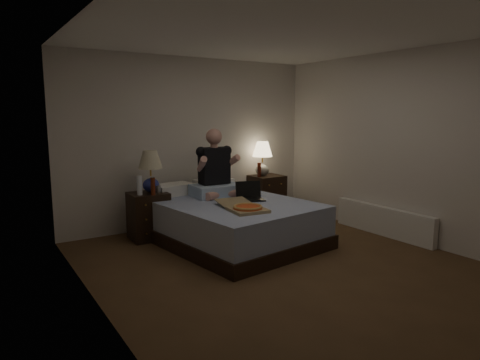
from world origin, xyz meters
TOP-DOWN VIEW (x-y plane):
  - floor at (0.00, 0.00)m, footprint 4.00×4.50m
  - ceiling at (0.00, 0.00)m, footprint 4.00×4.50m
  - wall_back at (0.00, 2.25)m, footprint 4.00×0.00m
  - wall_left at (-2.00, 0.00)m, footprint 0.00×4.50m
  - wall_right at (2.00, 0.00)m, footprint 0.00×4.50m
  - bed at (-0.02, 1.11)m, footprint 1.90×2.37m
  - nightstand_left at (-0.88, 1.80)m, footprint 0.50×0.45m
  - nightstand_right at (1.26, 2.05)m, footprint 0.53×0.48m
  - lamp_left at (-0.82, 1.83)m, footprint 0.33×0.33m
  - lamp_right at (1.17, 2.05)m, footprint 0.36×0.36m
  - water_bottle at (-1.03, 1.71)m, footprint 0.07×0.07m
  - soda_can at (-0.77, 1.72)m, footprint 0.07×0.07m
  - beer_bottle_left at (-0.88, 1.62)m, footprint 0.06×0.06m
  - beer_bottle_right at (1.06, 1.98)m, footprint 0.06×0.06m
  - person at (-0.00, 1.51)m, footprint 0.68×0.54m
  - laptop at (0.23, 0.99)m, footprint 0.41×0.37m
  - pizza_box at (-0.15, 0.49)m, footprint 0.49×0.80m
  - radiator at (1.93, 0.22)m, footprint 0.10×1.60m

SIDE VIEW (x-z plane):
  - floor at x=0.00m, z-range 0.00..0.00m
  - radiator at x=1.93m, z-range 0.00..0.40m
  - bed at x=-0.02m, z-range 0.00..0.54m
  - nightstand_left at x=-0.88m, z-range 0.00..0.63m
  - nightstand_right at x=1.26m, z-range 0.00..0.67m
  - pizza_box at x=-0.15m, z-range 0.54..0.62m
  - laptop at x=0.23m, z-range 0.54..0.78m
  - soda_can at x=-0.77m, z-range 0.63..0.73m
  - beer_bottle_left at x=-0.88m, z-range 0.63..0.86m
  - water_bottle at x=-1.03m, z-range 0.63..0.88m
  - beer_bottle_right at x=1.06m, z-range 0.67..0.90m
  - lamp_left at x=-0.82m, z-range 0.63..1.19m
  - lamp_right at x=1.17m, z-range 0.67..1.23m
  - person at x=0.00m, z-range 0.54..1.47m
  - wall_back at x=0.00m, z-range 0.00..2.50m
  - wall_left at x=-2.00m, z-range 0.00..2.50m
  - wall_right at x=2.00m, z-range 0.00..2.50m
  - ceiling at x=0.00m, z-range 2.50..2.50m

